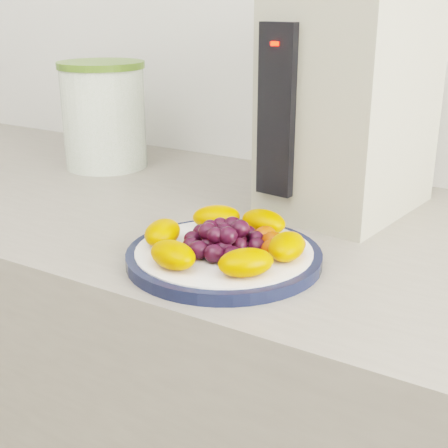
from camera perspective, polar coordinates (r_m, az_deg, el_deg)
The scene contains 8 objects.
plate_rim at distance 0.76m, azimuth -0.00°, elevation -3.02°, with size 0.24×0.24×0.01m, color black.
plate_face at distance 0.76m, azimuth -0.00°, elevation -2.95°, with size 0.22×0.22×0.02m, color white.
canister at distance 1.21m, azimuth -10.89°, elevation 9.46°, with size 0.15×0.15×0.18m, color #3C681C.
canister_lid at distance 1.19m, azimuth -11.21°, elevation 14.09°, with size 0.16×0.16×0.01m, color #4E6E26.
appliance_body at distance 0.95m, azimuth 11.59°, elevation 10.52°, with size 0.18×0.25×0.31m, color #A5A18B.
appliance_panel at distance 0.86m, azimuth 4.89°, elevation 10.20°, with size 0.05×0.02×0.23m, color black.
appliance_led at distance 0.84m, azimuth 4.69°, elevation 16.12°, with size 0.01×0.01×0.01m, color #FF0C05.
fruit_plate at distance 0.75m, azimuth 0.41°, elevation -1.31°, with size 0.21×0.21×0.04m.
Camera 1 is at (0.46, 0.44, 1.20)m, focal length 50.00 mm.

